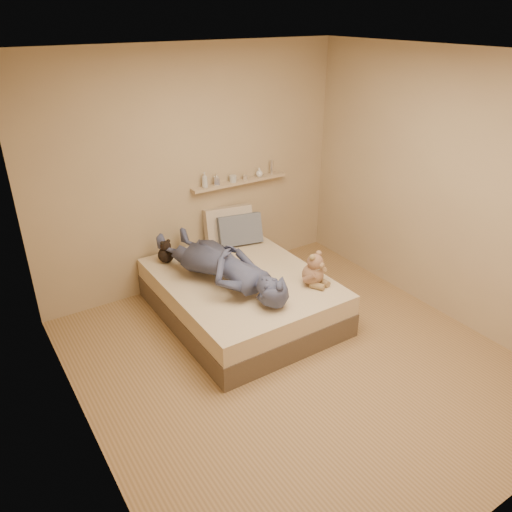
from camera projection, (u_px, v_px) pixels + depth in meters
room at (300, 231)px, 3.96m from camera, size 3.80×3.80×3.80m
bed at (241, 296)px, 5.14m from camera, size 1.50×1.90×0.45m
game_console at (269, 286)px, 4.55m from camera, size 0.19×0.09×0.06m
teddy_bear at (314, 271)px, 4.84m from camera, size 0.28×0.29×0.35m
dark_plush at (166, 253)px, 5.28m from camera, size 0.17×0.17×0.26m
pillow_cream at (228, 224)px, 5.74m from camera, size 0.59×0.34×0.43m
pillow_grey at (239, 230)px, 5.68m from camera, size 0.54×0.34×0.37m
person at (221, 264)px, 4.86m from camera, size 0.93×1.72×0.39m
wall_shelf at (240, 182)px, 5.70m from camera, size 1.20×0.12×0.03m
shelf_bottles at (233, 177)px, 5.62m from camera, size 0.95×0.11×0.17m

